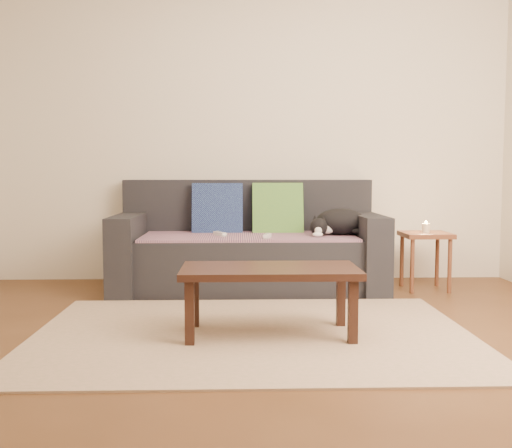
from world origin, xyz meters
name	(u,v)px	position (x,y,z in m)	size (l,w,h in m)	color
ground	(253,342)	(0.00, 0.00, 0.00)	(4.50, 4.50, 0.00)	brown
back_wall	(247,130)	(0.00, 2.00, 1.30)	(4.50, 0.04, 2.60)	beige
sofa	(248,250)	(0.00, 1.57, 0.31)	(2.10, 0.94, 0.87)	#232328
throw_blanket	(249,236)	(0.00, 1.48, 0.43)	(1.66, 0.74, 0.02)	#3D294D
cushion_navy	(217,209)	(-0.25, 1.74, 0.63)	(0.42, 0.10, 0.42)	#0F1142
cushion_green	(278,209)	(0.25, 1.74, 0.63)	(0.42, 0.10, 0.42)	#0C4F3F
cat	(339,222)	(0.71, 1.47, 0.54)	(0.49, 0.36, 0.21)	black
wii_remote_a	(220,234)	(-0.23, 1.42, 0.46)	(0.15, 0.04, 0.03)	white
wii_remote_b	(267,236)	(0.14, 1.26, 0.46)	(0.15, 0.04, 0.03)	white
side_table	(426,243)	(1.41, 1.46, 0.38)	(0.37, 0.37, 0.46)	brown
candle	(426,228)	(1.41, 1.46, 0.49)	(0.06, 0.06, 0.09)	beige
rug	(253,334)	(0.00, 0.15, 0.01)	(2.50, 1.80, 0.01)	tan
coffee_table	(270,276)	(0.10, 0.11, 0.35)	(0.99, 0.50, 0.40)	black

